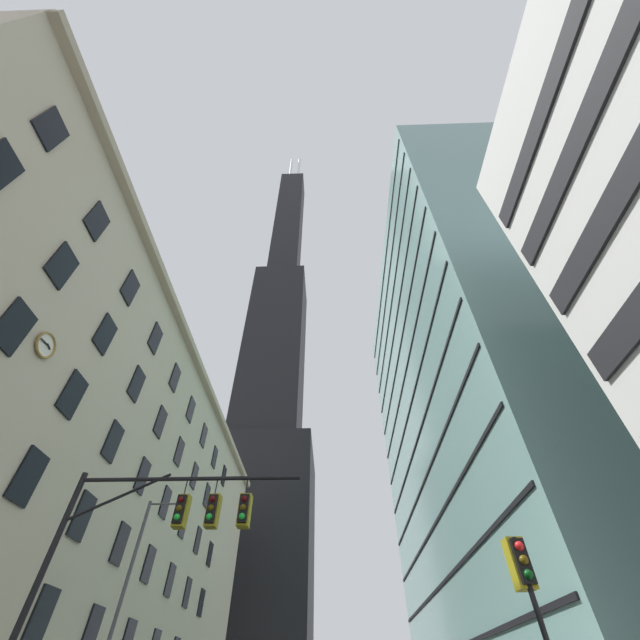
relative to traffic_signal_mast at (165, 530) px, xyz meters
name	(u,v)px	position (x,y,z in m)	size (l,w,h in m)	color
station_building	(75,497)	(-14.83, 17.12, 7.47)	(15.04, 57.40, 25.62)	#BCAF93
dark_skyscraper	(271,388)	(-9.60, 68.59, 53.49)	(22.27, 22.27, 203.39)	black
glass_office_midrise	(484,397)	(22.91, 23.44, 20.26)	(17.22, 41.27, 51.16)	gray
traffic_signal_mast	(165,530)	(0.00, 0.00, 0.00)	(8.07, 0.63, 7.06)	black
traffic_light_near_right	(524,575)	(9.87, -3.32, -2.00)	(0.40, 0.63, 3.94)	black
street_lamppost	(133,581)	(-4.18, 8.11, 0.09)	(2.42, 0.32, 8.99)	#47474C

